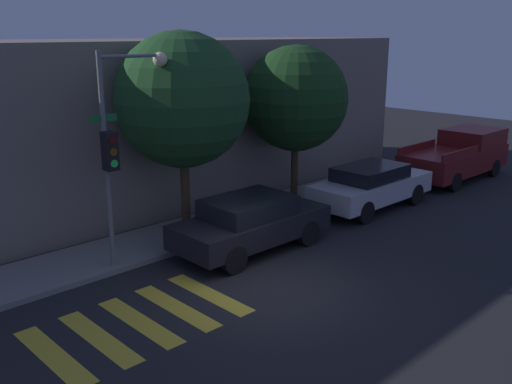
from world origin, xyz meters
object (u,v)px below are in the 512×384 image
object	(u,v)px
sedan_near_corner	(251,222)
sedan_middle	(371,185)
traffic_light_pole	(121,131)
tree_midblock	(296,99)
tree_near_corner	(182,100)
pickup_truck	(458,155)

from	to	relation	value
sedan_near_corner	sedan_middle	xyz separation A→B (m)	(5.50, -0.00, -0.00)
traffic_light_pole	tree_midblock	distance (m)	7.29
tree_midblock	traffic_light_pole	bearing A→B (deg)	-171.97
sedan_near_corner	tree_midblock	world-z (taller)	tree_midblock
sedan_middle	tree_near_corner	distance (m)	7.07
sedan_near_corner	sedan_middle	distance (m)	5.50
pickup_truck	sedan_middle	bearing A→B (deg)	180.00
sedan_middle	pickup_truck	distance (m)	5.93
sedan_middle	tree_midblock	bearing A→B (deg)	119.14
traffic_light_pole	tree_near_corner	world-z (taller)	tree_near_corner
traffic_light_pole	sedan_middle	bearing A→B (deg)	-8.50
pickup_truck	tree_midblock	size ratio (longest dim) A/B	1.00
sedan_near_corner	pickup_truck	size ratio (longest dim) A/B	0.84
sedan_near_corner	tree_near_corner	size ratio (longest dim) A/B	0.77
traffic_light_pole	pickup_truck	distance (m)	14.69
pickup_truck	sedan_near_corner	bearing A→B (deg)	180.00
tree_midblock	sedan_near_corner	bearing A→B (deg)	-151.56
tree_midblock	sedan_middle	bearing A→B (deg)	-60.86
pickup_truck	tree_near_corner	bearing A→B (deg)	169.08
sedan_middle	tree_midblock	size ratio (longest dim) A/B	0.88
traffic_light_pole	tree_near_corner	size ratio (longest dim) A/B	0.92
traffic_light_pole	tree_midblock	xyz separation A→B (m)	(7.22, 1.02, 0.10)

